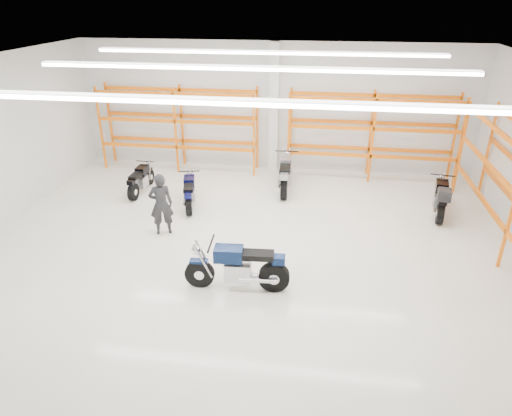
# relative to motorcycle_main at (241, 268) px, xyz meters

# --- Properties ---
(ground) EXTENTS (14.00, 14.00, 0.00)m
(ground) POSITION_rel_motorcycle_main_xyz_m (-0.17, 1.78, -0.53)
(ground) COLOR beige
(ground) RESTS_ON ground
(room_shell) EXTENTS (14.02, 12.02, 4.51)m
(room_shell) POSITION_rel_motorcycle_main_xyz_m (-0.17, 1.80, 2.75)
(room_shell) COLOR silver
(room_shell) RESTS_ON ground
(motorcycle_main) EXTENTS (2.32, 0.77, 1.14)m
(motorcycle_main) POSITION_rel_motorcycle_main_xyz_m (0.00, 0.00, 0.00)
(motorcycle_main) COLOR black
(motorcycle_main) RESTS_ON ground
(motorcycle_back_a) EXTENTS (0.62, 1.88, 0.92)m
(motorcycle_back_a) POSITION_rel_motorcycle_main_xyz_m (-4.18, 4.77, -0.10)
(motorcycle_back_a) COLOR black
(motorcycle_back_a) RESTS_ON ground
(motorcycle_back_b) EXTENTS (0.73, 1.92, 0.96)m
(motorcycle_back_b) POSITION_rel_motorcycle_main_xyz_m (-2.32, 4.01, -0.09)
(motorcycle_back_b) COLOR black
(motorcycle_back_b) RESTS_ON ground
(motorcycle_back_c) EXTENTS (0.78, 2.35, 1.15)m
(motorcycle_back_c) POSITION_rel_motorcycle_main_xyz_m (0.44, 5.71, 0.01)
(motorcycle_back_c) COLOR black
(motorcycle_back_c) RESTS_ON ground
(motorcycle_back_d) EXTENTS (0.79, 2.19, 1.13)m
(motorcycle_back_d) POSITION_rel_motorcycle_main_xyz_m (5.08, 4.46, 0.01)
(motorcycle_back_d) COLOR black
(motorcycle_back_d) RESTS_ON ground
(standing_man) EXTENTS (0.74, 0.61, 1.72)m
(standing_man) POSITION_rel_motorcycle_main_xyz_m (-2.56, 2.24, 0.33)
(standing_man) COLOR black
(standing_man) RESTS_ON ground
(structural_column) EXTENTS (0.32, 0.32, 4.50)m
(structural_column) POSITION_rel_motorcycle_main_xyz_m (-0.17, 7.60, 1.72)
(structural_column) COLOR white
(structural_column) RESTS_ON ground
(pallet_racking_back_left) EXTENTS (5.67, 0.87, 3.00)m
(pallet_racking_back_left) POSITION_rel_motorcycle_main_xyz_m (-3.57, 7.26, 1.25)
(pallet_racking_back_left) COLOR orange
(pallet_racking_back_left) RESTS_ON ground
(pallet_racking_back_right) EXTENTS (5.67, 0.87, 3.00)m
(pallet_racking_back_right) POSITION_rel_motorcycle_main_xyz_m (3.23, 7.26, 1.25)
(pallet_racking_back_right) COLOR orange
(pallet_racking_back_right) RESTS_ON ground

